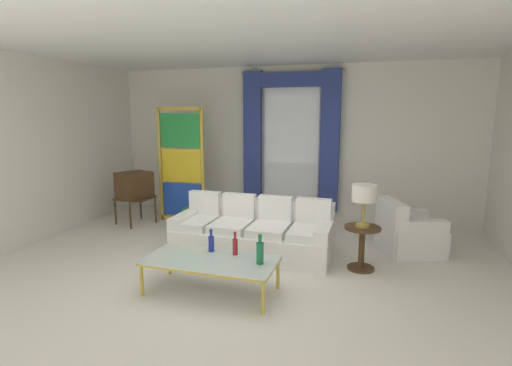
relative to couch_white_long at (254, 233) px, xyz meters
The scene contains 16 objects.
ground_plane 0.83m from the couch_white_long, 90.43° to the right, with size 16.00×16.00×0.00m, color silver.
wall_rear 2.58m from the couch_white_long, 90.15° to the left, with size 8.00×0.12×3.00m, color white.
wall_left 3.86m from the couch_white_long, behind, with size 0.12×7.00×3.00m, color white.
ceiling_slab 2.71m from the couch_white_long, 100.79° to the left, with size 8.00×7.60×0.04m, color white.
curtained_window 2.56m from the couch_white_long, 87.91° to the left, with size 2.00×0.17×2.70m.
couch_white_long is the anchor object (origin of this frame).
coffee_table 1.42m from the couch_white_long, 93.02° to the right, with size 1.54×0.72×0.41m.
bottle_blue_decanter 1.21m from the couch_white_long, 98.26° to the right, with size 0.07×0.07×0.29m.
bottle_crystal_tall 1.49m from the couch_white_long, 69.60° to the right, with size 0.08×0.08×0.35m.
bottle_amber_squat 1.23m from the couch_white_long, 82.94° to the right, with size 0.06×0.06×0.29m.
vintage_tv 2.80m from the couch_white_long, 162.35° to the left, with size 0.68×0.73×1.35m.
armchair_white 2.32m from the couch_white_long, 18.24° to the left, with size 1.04×1.03×0.80m.
stained_glass_divider 2.35m from the couch_white_long, 146.06° to the left, with size 0.95×0.05×2.20m.
peacock_figurine 1.68m from the couch_white_long, 153.43° to the left, with size 0.44×0.60×0.50m.
round_side_table 1.59m from the couch_white_long, ahead, with size 0.48×0.48×0.59m.
table_lamp_brass 1.75m from the couch_white_long, ahead, with size 0.32×0.32×0.57m.
Camera 1 is at (1.72, -4.60, 2.08)m, focal length 27.30 mm.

